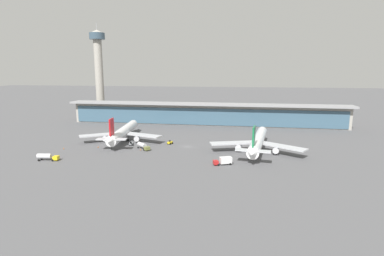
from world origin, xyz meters
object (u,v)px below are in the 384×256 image
(airliner_centre_stand, at_px, (258,141))
(control_tower, at_px, (99,67))
(airliner_left_stand, at_px, (123,132))
(service_truck_under_wing_red, at_px, (224,161))
(service_truck_mid_apron_yellow, at_px, (170,142))
(service_truck_near_nose_yellow, at_px, (47,157))
(service_truck_on_taxiway_olive, at_px, (143,146))
(safety_cone_bravo, at_px, (64,148))
(safety_cone_alpha, at_px, (141,150))
(service_truck_by_tail_grey, at_px, (131,143))
(safety_cone_charlie, at_px, (98,147))

(airliner_centre_stand, bearing_deg, control_tower, 143.23)
(airliner_left_stand, height_order, service_truck_under_wing_red, airliner_left_stand)
(service_truck_mid_apron_yellow, bearing_deg, control_tower, 133.01)
(service_truck_near_nose_yellow, xyz_separation_m, service_truck_under_wing_red, (72.19, 6.75, -0.02))
(service_truck_on_taxiway_olive, distance_m, control_tower, 125.11)
(safety_cone_bravo, bearing_deg, service_truck_mid_apron_yellow, 21.53)
(safety_cone_alpha, height_order, safety_cone_bravo, same)
(airliner_left_stand, relative_size, service_truck_near_nose_yellow, 6.35)
(service_truck_by_tail_grey, height_order, control_tower, control_tower)
(safety_cone_charlie, bearing_deg, service_truck_under_wing_red, -15.47)
(airliner_centre_stand, relative_size, safety_cone_bravo, 80.26)
(airliner_centre_stand, relative_size, service_truck_on_taxiway_olive, 7.12)
(airliner_left_stand, xyz_separation_m, safety_cone_charlie, (-6.16, -16.41, -4.40))
(service_truck_by_tail_grey, height_order, safety_cone_alpha, service_truck_by_tail_grey)
(airliner_centre_stand, bearing_deg, service_truck_mid_apron_yellow, 171.35)
(service_truck_under_wing_red, xyz_separation_m, service_truck_mid_apron_yellow, (-29.26, 30.16, -0.82))
(safety_cone_bravo, bearing_deg, service_truck_near_nose_yellow, -77.09)
(service_truck_mid_apron_yellow, bearing_deg, safety_cone_alpha, -126.54)
(safety_cone_charlie, bearing_deg, safety_cone_bravo, -159.33)
(airliner_left_stand, bearing_deg, airliner_centre_stand, -8.11)
(service_truck_mid_apron_yellow, relative_size, control_tower, 0.04)
(safety_cone_alpha, bearing_deg, safety_cone_charlie, 176.97)
(service_truck_near_nose_yellow, relative_size, safety_cone_alpha, 12.63)
(safety_cone_alpha, distance_m, safety_cone_bravo, 36.84)
(airliner_left_stand, height_order, service_truck_on_taxiway_olive, airliner_left_stand)
(service_truck_mid_apron_yellow, xyz_separation_m, service_truck_by_tail_grey, (-18.88, -5.06, -0.07))
(service_truck_mid_apron_yellow, bearing_deg, safety_cone_bravo, -158.47)
(service_truck_by_tail_grey, bearing_deg, safety_cone_bravo, -154.42)
(airliner_centre_stand, distance_m, service_truck_under_wing_red, 27.55)
(control_tower, bearing_deg, safety_cone_bravo, -72.81)
(service_truck_near_nose_yellow, height_order, safety_cone_bravo, service_truck_near_nose_yellow)
(service_truck_under_wing_red, distance_m, service_truck_mid_apron_yellow, 42.03)
(safety_cone_bravo, bearing_deg, airliner_left_stand, 46.54)
(airliner_left_stand, distance_m, safety_cone_bravo, 30.53)
(service_truck_under_wing_red, height_order, service_truck_mid_apron_yellow, service_truck_under_wing_red)
(airliner_centre_stand, distance_m, service_truck_mid_apron_yellow, 43.82)
(service_truck_under_wing_red, distance_m, service_truck_on_taxiway_olive, 43.21)
(service_truck_mid_apron_yellow, relative_size, safety_cone_alpha, 4.71)
(service_truck_by_tail_grey, bearing_deg, service_truck_on_taxiway_olive, -39.08)
(airliner_centre_stand, bearing_deg, safety_cone_bravo, -172.41)
(service_truck_by_tail_grey, distance_m, safety_cone_alpha, 12.40)
(service_truck_by_tail_grey, xyz_separation_m, safety_cone_alpha, (8.33, -9.17, -0.49))
(service_truck_under_wing_red, height_order, service_truck_on_taxiway_olive, service_truck_under_wing_red)
(safety_cone_alpha, bearing_deg, control_tower, 124.69)
(safety_cone_bravo, relative_size, safety_cone_charlie, 1.00)
(service_truck_mid_apron_yellow, distance_m, safety_cone_bravo, 50.67)
(service_truck_near_nose_yellow, distance_m, safety_cone_bravo, 18.85)
(control_tower, distance_m, safety_cone_alpha, 126.83)
(service_truck_on_taxiway_olive, xyz_separation_m, safety_cone_charlie, (-22.45, -0.84, -1.39))
(control_tower, xyz_separation_m, safety_cone_alpha, (68.57, -99.04, -39.69))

